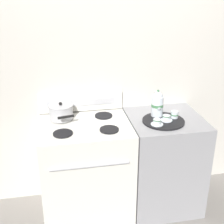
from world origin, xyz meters
TOP-DOWN VIEW (x-y plane):
  - ground_plane at (0.00, 0.00)m, footprint 6.00×6.00m
  - wall_back at (0.00, 0.34)m, footprint 6.00×0.05m
  - stove at (-0.33, -0.00)m, footprint 0.77×0.65m
  - control_panel at (-0.33, 0.29)m, footprint 0.75×0.05m
  - side_counter at (0.39, 0.00)m, footprint 0.64×0.62m
  - saucepan at (-0.51, 0.14)m, footprint 0.21×0.29m
  - serving_tray at (0.34, -0.07)m, footprint 0.36×0.36m
  - teapot at (0.31, 0.04)m, footprint 0.10×0.17m
  - teacup_left at (0.36, -0.07)m, footprint 0.10×0.10m
  - teacup_right at (0.26, -0.14)m, footprint 0.10×0.10m
  - creamer_jug at (0.45, -0.03)m, footprint 0.06×0.06m

SIDE VIEW (x-z plane):
  - ground_plane at x=0.00m, z-range 0.00..0.00m
  - side_counter at x=0.39m, z-range 0.00..0.89m
  - stove at x=-0.33m, z-range 0.00..0.90m
  - serving_tray at x=0.34m, z-range 0.89..0.90m
  - teacup_left at x=0.36m, z-range 0.90..0.95m
  - teacup_right at x=0.26m, z-range 0.90..0.95m
  - creamer_jug at x=0.45m, z-range 0.90..0.97m
  - saucepan at x=-0.51m, z-range 0.89..1.04m
  - control_panel at x=-0.33m, z-range 0.90..1.07m
  - teapot at x=0.31m, z-range 0.90..1.13m
  - wall_back at x=0.00m, z-range 0.00..2.20m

